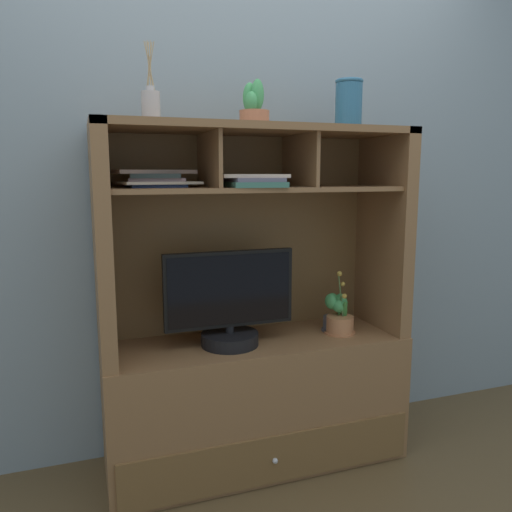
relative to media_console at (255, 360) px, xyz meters
name	(u,v)px	position (x,y,z in m)	size (l,w,h in m)	color
floor_plane	(256,460)	(0.00, -0.01, -0.49)	(6.00, 6.00, 0.02)	brown
back_wall	(238,157)	(0.00, 0.25, 0.92)	(6.00, 0.02, 2.80)	gray
media_console	(255,360)	(0.00, 0.00, 0.00)	(1.35, 0.48, 1.52)	brown
tv_monitor	(230,307)	(-0.13, -0.04, 0.27)	(0.57, 0.25, 0.42)	black
potted_orchid	(340,324)	(0.40, -0.05, 0.15)	(0.15, 0.15, 0.30)	#B8754A
potted_fern	(336,312)	(0.40, -0.01, 0.19)	(0.12, 0.12, 0.18)	#45454F
magazine_stack_left	(156,179)	(-0.42, 0.03, 0.82)	(0.35, 0.31, 0.07)	navy
magazine_stack_centre	(253,181)	(-0.03, -0.07, 0.81)	(0.30, 0.29, 0.05)	#3C7162
diffuser_bottle	(151,105)	(-0.44, -0.03, 1.10)	(0.07, 0.07, 0.30)	#BAB0AE
potted_succulent	(254,110)	(0.00, 0.01, 1.11)	(0.15, 0.15, 0.20)	#BB704E
ceramic_vase	(348,104)	(0.44, 0.00, 1.15)	(0.13, 0.13, 0.21)	#2D6285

